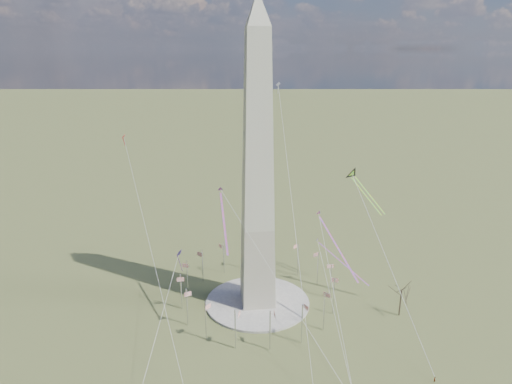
{
  "coord_description": "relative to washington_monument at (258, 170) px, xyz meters",
  "views": [
    {
      "loc": [
        -19.5,
        -138.54,
        84.68
      ],
      "look_at": [
        -0.54,
        0.0,
        40.66
      ],
      "focal_mm": 32.0,
      "sensor_mm": 36.0,
      "label": 1
    }
  ],
  "objects": [
    {
      "name": "ground",
      "position": [
        0.0,
        0.0,
        -47.95
      ],
      "size": [
        2000.0,
        2000.0,
        0.0
      ],
      "primitive_type": "plane",
      "color": "brown",
      "rests_on": "ground"
    },
    {
      "name": "kite_streamer_right",
      "position": [
        29.27,
        6.34,
        -34.84
      ],
      "size": [
        17.1,
        13.79,
        14.25
      ],
      "rotation": [
        0.0,
        0.0,
        4.05
      ],
      "color": "#F73B27",
      "rests_on": "ground"
    },
    {
      "name": "kite_small_red",
      "position": [
        -45.73,
        35.15,
        4.97
      ],
      "size": [
        1.1,
        1.83,
        4.29
      ],
      "rotation": [
        0.0,
        0.0,
        2.79
      ],
      "color": "red",
      "rests_on": "ground"
    },
    {
      "name": "kite_small_white",
      "position": [
        14.92,
        46.82,
        22.65
      ],
      "size": [
        1.6,
        1.66,
        4.71
      ],
      "rotation": [
        0.0,
        0.0,
        3.07
      ],
      "color": "silver",
      "rests_on": "ground"
    },
    {
      "name": "plaza",
      "position": [
        0.0,
        0.0,
        -47.55
      ],
      "size": [
        36.0,
        36.0,
        0.8
      ],
      "primitive_type": "cylinder",
      "color": "beige",
      "rests_on": "ground"
    },
    {
      "name": "tree_near",
      "position": [
        45.66,
        -13.83,
        -38.13
      ],
      "size": [
        7.88,
        7.88,
        13.79
      ],
      "color": "#3F3726",
      "rests_on": "ground"
    },
    {
      "name": "kite_diamond_purple",
      "position": [
        -26.03,
        0.97,
        -28.64
      ],
      "size": [
        1.74,
        2.69,
        8.24
      ],
      "rotation": [
        0.0,
        0.0,
        2.6
      ],
      "color": "navy",
      "rests_on": "ground"
    },
    {
      "name": "kite_delta_black",
      "position": [
        37.63,
        15.1,
        -7.72
      ],
      "size": [
        11.81,
        16.96,
        14.23
      ],
      "rotation": [
        0.0,
        0.0,
        3.64
      ],
      "color": "black",
      "rests_on": "ground"
    },
    {
      "name": "flagpole_ring",
      "position": [
        -0.0,
        -0.0,
        -40.68
      ],
      "size": [
        54.4,
        54.4,
        13.0
      ],
      "color": "silver",
      "rests_on": "ground"
    },
    {
      "name": "kite_streamer_left",
      "position": [
        22.55,
        -8.59,
        -20.31
      ],
      "size": [
        8.44,
        22.32,
        15.83
      ],
      "rotation": [
        0.0,
        0.0,
        3.46
      ],
      "color": "#F73B27",
      "rests_on": "ground"
    },
    {
      "name": "person_east",
      "position": [
        41.2,
        -45.39,
        -47.16
      ],
      "size": [
        0.68,
        0.58,
        1.58
      ],
      "primitive_type": "imported",
      "rotation": [
        0.0,
        0.0,
        3.55
      ],
      "color": "gray",
      "rests_on": "ground"
    },
    {
      "name": "washington_monument",
      "position": [
        0.0,
        0.0,
        0.0
      ],
      "size": [
        15.56,
        15.56,
        100.0
      ],
      "color": "#AA9F8E",
      "rests_on": "plaza"
    },
    {
      "name": "kite_streamer_mid",
      "position": [
        -11.79,
        -7.34,
        -10.82
      ],
      "size": [
        1.98,
        21.02,
        14.43
      ],
      "rotation": [
        0.0,
        0.0,
        3.17
      ],
      "color": "#F73B27",
      "rests_on": "ground"
    }
  ]
}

